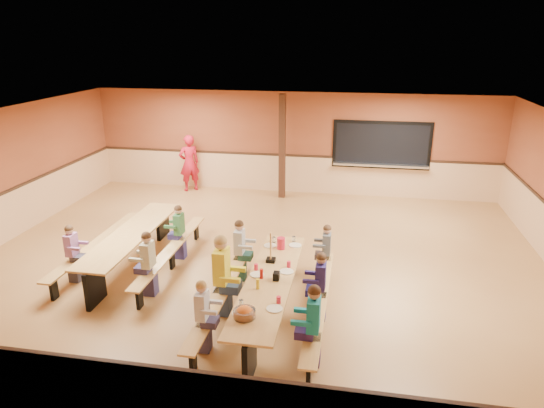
# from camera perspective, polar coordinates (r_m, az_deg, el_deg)

# --- Properties ---
(ground) EXTENTS (12.00, 12.00, 0.00)m
(ground) POSITION_cam_1_polar(r_m,az_deg,el_deg) (10.31, -1.61, -6.87)
(ground) COLOR olive
(ground) RESTS_ON ground
(room_envelope) EXTENTS (12.04, 10.04, 3.02)m
(room_envelope) POSITION_cam_1_polar(r_m,az_deg,el_deg) (10.02, -1.65, -3.33)
(room_envelope) COLOR brown
(room_envelope) RESTS_ON ground
(kitchen_pass_through) EXTENTS (2.78, 0.28, 1.38)m
(kitchen_pass_through) POSITION_cam_1_polar(r_m,az_deg,el_deg) (14.36, 12.74, 6.55)
(kitchen_pass_through) COLOR black
(kitchen_pass_through) RESTS_ON ground
(structural_post) EXTENTS (0.18, 0.18, 3.00)m
(structural_post) POSITION_cam_1_polar(r_m,az_deg,el_deg) (13.95, 1.20, 6.70)
(structural_post) COLOR #311A10
(structural_post) RESTS_ON ground
(cafeteria_table_main) EXTENTS (1.91, 3.70, 0.74)m
(cafeteria_table_main) POSITION_cam_1_polar(r_m,az_deg,el_deg) (8.18, -0.26, -10.14)
(cafeteria_table_main) COLOR tan
(cafeteria_table_main) RESTS_ON ground
(cafeteria_table_second) EXTENTS (1.91, 3.70, 0.74)m
(cafeteria_table_second) POSITION_cam_1_polar(r_m,az_deg,el_deg) (10.38, -16.06, -4.29)
(cafeteria_table_second) COLOR tan
(cafeteria_table_second) RESTS_ON ground
(seated_child_white_left) EXTENTS (0.35, 0.28, 1.16)m
(seated_child_white_left) POSITION_cam_1_polar(r_m,az_deg,el_deg) (7.47, -8.15, -12.98)
(seated_child_white_left) COLOR silver
(seated_child_white_left) RESTS_ON ground
(seated_adult_yellow) EXTENTS (0.47, 0.39, 1.43)m
(seated_adult_yellow) POSITION_cam_1_polar(r_m,az_deg,el_deg) (8.28, -5.92, -8.40)
(seated_adult_yellow) COLOR yellow
(seated_adult_yellow) RESTS_ON ground
(seated_child_grey_left) EXTENTS (0.37, 0.30, 1.21)m
(seated_child_grey_left) POSITION_cam_1_polar(r_m,az_deg,el_deg) (9.41, -3.83, -5.51)
(seated_child_grey_left) COLOR #B6B6B6
(seated_child_grey_left) RESTS_ON ground
(seated_child_teal_right) EXTENTS (0.39, 0.32, 1.26)m
(seated_child_teal_right) POSITION_cam_1_polar(r_m,az_deg,el_deg) (7.14, 4.87, -14.10)
(seated_child_teal_right) COLOR teal
(seated_child_teal_right) RESTS_ON ground
(seated_child_navy_right) EXTENTS (0.36, 0.30, 1.19)m
(seated_child_navy_right) POSITION_cam_1_polar(r_m,az_deg,el_deg) (8.18, 5.70, -9.66)
(seated_child_navy_right) COLOR navy
(seated_child_navy_right) RESTS_ON ground
(seated_child_char_right) EXTENTS (0.33, 0.27, 1.13)m
(seated_child_char_right) POSITION_cam_1_polar(r_m,az_deg,el_deg) (9.45, 6.41, -5.75)
(seated_child_char_right) COLOR #4D5257
(seated_child_char_right) RESTS_ON ground
(seated_child_purple_sec) EXTENTS (0.34, 0.28, 1.15)m
(seated_child_purple_sec) POSITION_cam_1_polar(r_m,az_deg,el_deg) (10.08, -22.40, -5.46)
(seated_child_purple_sec) COLOR #A065A0
(seated_child_purple_sec) RESTS_ON ground
(seated_child_green_sec) EXTENTS (0.35, 0.29, 1.17)m
(seated_child_green_sec) POSITION_cam_1_polar(r_m,az_deg,el_deg) (10.46, -10.82, -3.30)
(seated_child_green_sec) COLOR #346C3C
(seated_child_green_sec) RESTS_ON ground
(seated_child_tan_sec) EXTENTS (0.38, 0.31, 1.22)m
(seated_child_tan_sec) POSITION_cam_1_polar(r_m,az_deg,el_deg) (9.13, -14.30, -6.88)
(seated_child_tan_sec) COLOR #B4AF8F
(seated_child_tan_sec) RESTS_ON ground
(standing_woman) EXTENTS (0.75, 0.71, 1.72)m
(standing_woman) POSITION_cam_1_polar(r_m,az_deg,el_deg) (14.95, -9.71, 4.77)
(standing_woman) COLOR #B31427
(standing_woman) RESTS_ON ground
(punch_pitcher) EXTENTS (0.16, 0.16, 0.22)m
(punch_pitcher) POSITION_cam_1_polar(r_m,az_deg,el_deg) (9.11, 1.07, -4.65)
(punch_pitcher) COLOR red
(punch_pitcher) RESTS_ON cafeteria_table_main
(chip_bowl) EXTENTS (0.32, 0.32, 0.15)m
(chip_bowl) POSITION_cam_1_polar(r_m,az_deg,el_deg) (7.06, -3.26, -12.65)
(chip_bowl) COLOR orange
(chip_bowl) RESTS_ON cafeteria_table_main
(napkin_dispenser) EXTENTS (0.10, 0.14, 0.13)m
(napkin_dispenser) POSITION_cam_1_polar(r_m,az_deg,el_deg) (8.03, 0.52, -8.47)
(napkin_dispenser) COLOR black
(napkin_dispenser) RESTS_ON cafeteria_table_main
(condiment_mustard) EXTENTS (0.06, 0.06, 0.17)m
(condiment_mustard) POSITION_cam_1_polar(r_m,az_deg,el_deg) (7.76, -1.69, -9.38)
(condiment_mustard) COLOR yellow
(condiment_mustard) RESTS_ON cafeteria_table_main
(condiment_ketchup) EXTENTS (0.06, 0.06, 0.17)m
(condiment_ketchup) POSITION_cam_1_polar(r_m,az_deg,el_deg) (8.06, -1.25, -8.20)
(condiment_ketchup) COLOR #B2140F
(condiment_ketchup) RESTS_ON cafeteria_table_main
(table_paddle) EXTENTS (0.16, 0.16, 0.56)m
(table_paddle) POSITION_cam_1_polar(r_m,az_deg,el_deg) (8.60, -0.13, -5.96)
(table_paddle) COLOR black
(table_paddle) RESTS_ON cafeteria_table_main
(place_settings) EXTENTS (0.65, 3.30, 0.11)m
(place_settings) POSITION_cam_1_polar(r_m,az_deg,el_deg) (8.05, -0.26, -8.47)
(place_settings) COLOR beige
(place_settings) RESTS_ON cafeteria_table_main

